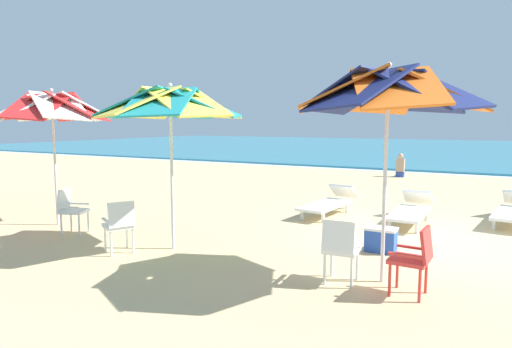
{
  "coord_description": "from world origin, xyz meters",
  "views": [
    {
      "loc": [
        0.98,
        -8.15,
        2.12
      ],
      "look_at": [
        -3.61,
        0.33,
        1.0
      ],
      "focal_mm": 31.43,
      "sensor_mm": 36.0,
      "label": 1
    }
  ],
  "objects": [
    {
      "name": "beach_umbrella_1",
      "position": [
        -3.73,
        -2.36,
        2.4
      ],
      "size": [
        2.42,
        2.42,
        2.75
      ],
      "color": "silver",
      "rests_on": "ground"
    },
    {
      "name": "cooler_box",
      "position": [
        -0.63,
        -0.85,
        0.2
      ],
      "size": [
        0.5,
        0.34,
        0.4
      ],
      "color": "blue",
      "rests_on": "ground"
    },
    {
      "name": "sun_lounger_2",
      "position": [
        -2.38,
        1.59,
        0.28
      ],
      "size": [
        0.83,
        2.2,
        0.62
      ],
      "color": "white",
      "rests_on": "ground"
    },
    {
      "name": "sun_lounger_1",
      "position": [
        -0.56,
        1.54,
        0.28
      ],
      "size": [
        0.65,
        2.15,
        0.62
      ],
      "color": "white",
      "rests_on": "ground"
    },
    {
      "name": "beach_umbrella_2",
      "position": [
        -6.97,
        -2.1,
        2.4
      ],
      "size": [
        2.3,
        2.3,
        2.79
      ],
      "color": "silver",
      "rests_on": "ground"
    },
    {
      "name": "plastic_chair_0",
      "position": [
        -0.76,
        -2.62,
        0.5
      ],
      "size": [
        0.47,
        0.5,
        0.87
      ],
      "color": "white",
      "rests_on": "ground"
    },
    {
      "name": "beachgoer_seated",
      "position": [
        -2.32,
        9.9,
        0.29
      ],
      "size": [
        0.3,
        0.93,
        0.92
      ],
      "color": "#2D4CA5",
      "rests_on": "ground"
    },
    {
      "name": "sea",
      "position": [
        0.0,
        29.85,
        0.05
      ],
      "size": [
        80.0,
        36.0,
        0.1
      ],
      "primitive_type": "cube",
      "color": "teal",
      "rests_on": "ground"
    },
    {
      "name": "beach_umbrella_0",
      "position": [
        -0.29,
        -2.27,
        2.49
      ],
      "size": [
        2.47,
        2.47,
        2.87
      ],
      "color": "silver",
      "rests_on": "ground"
    },
    {
      "name": "plastic_chair_3",
      "position": [
        -6.09,
        -2.47,
        0.5
      ],
      "size": [
        0.59,
        0.57,
        0.87
      ],
      "color": "white",
      "rests_on": "ground"
    },
    {
      "name": "plastic_chair_1",
      "position": [
        0.16,
        -2.59,
        0.5
      ],
      "size": [
        0.49,
        0.47,
        0.87
      ],
      "color": "red",
      "rests_on": "ground"
    },
    {
      "name": "ground_plane",
      "position": [
        0.0,
        0.0,
        0.0
      ],
      "size": [
        80.0,
        80.0,
        0.0
      ],
      "primitive_type": "plane",
      "color": "#D3B784"
    },
    {
      "name": "surf_foam",
      "position": [
        0.0,
        11.55,
        0.01
      ],
      "size": [
        80.0,
        0.7,
        0.01
      ],
      "primitive_type": "cube",
      "color": "white",
      "rests_on": "ground"
    },
    {
      "name": "plastic_chair_2",
      "position": [
        -4.33,
        -2.97,
        0.5
      ],
      "size": [
        0.62,
        0.6,
        0.87
      ],
      "color": "white",
      "rests_on": "ground"
    }
  ]
}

